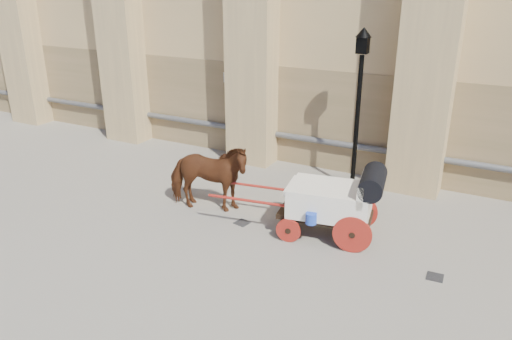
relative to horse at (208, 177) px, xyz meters
The scene contains 6 objects.
ground 0.96m from the horse, 10.87° to the left, with size 90.00×90.00×0.00m, color slate.
horse is the anchor object (origin of this frame).
carriage 3.26m from the horse, ahead, with size 4.01×1.63×1.71m.
street_lamp 4.33m from the horse, 46.53° to the left, with size 0.41×0.41×4.35m.
drain_grate_near 1.43m from the horse, 12.47° to the right, with size 0.32×0.32×0.01m, color black.
drain_grate_far 5.67m from the horse, ahead, with size 0.32×0.32×0.01m, color black.
Camera 1 is at (5.95, -9.62, 5.60)m, focal length 35.00 mm.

